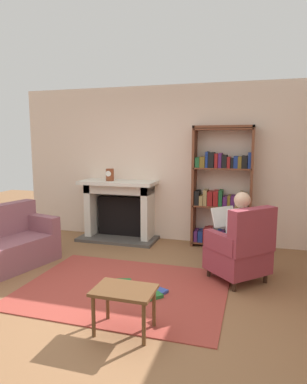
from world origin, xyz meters
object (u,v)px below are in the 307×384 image
Objects in this scene: seated_reader at (235,232)px; mantel_clock at (110,175)px; bookshelf at (222,191)px; fireplace at (120,208)px; armchair_reading at (241,249)px; side_table at (124,295)px.

mantel_clock is at bearing -73.28° from seated_reader.
fireplace is at bearing -178.86° from bookshelf.
fireplace is 2.47m from seated_reader.
fireplace is 1.22× the size of seated_reader.
mantel_clock is at bearing -144.25° from fireplace.
seated_reader is at bearing -90.00° from armchair_reading.
bookshelf is 2.06× the size of armchair_reading.
side_table is (-0.98, -1.48, -0.07)m from armchair_reading.
seated_reader is at bearing 60.25° from side_table.
seated_reader is (2.24, -1.19, -0.55)m from mantel_clock.
mantel_clock is (-0.14, -0.10, 0.60)m from fireplace.
armchair_reading is 0.85× the size of seated_reader.
mantel_clock reaches higher than fireplace.
bookshelf is at bearing 78.45° from side_table.
armchair_reading is 0.23m from seated_reader.
mantel_clock is 3.17m from side_table.
fireplace is at bearing -76.85° from seated_reader.
seated_reader is (2.10, -1.29, 0.06)m from fireplace.
seated_reader is at bearing -31.67° from fireplace.
fireplace is at bearing 112.84° from side_table.
fireplace is 0.63m from mantel_clock.
fireplace is 0.69× the size of bookshelf.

